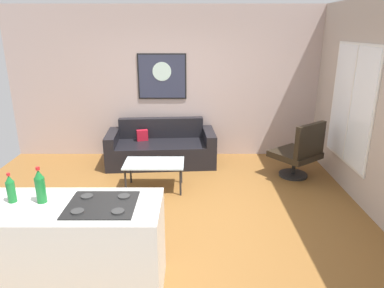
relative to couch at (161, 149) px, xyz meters
The scene contains 11 objects.
ground 1.96m from the couch, 80.08° to the right, with size 6.40×6.40×0.04m, color brown.
back_wall 1.28m from the couch, 56.88° to the left, with size 6.40×0.05×2.80m, color #B49E99.
right_wall 3.55m from the couch, 28.59° to the right, with size 0.05×6.40×2.80m, color #B0A094.
couch is the anchor object (origin of this frame).
coffee_table 1.13m from the couch, 90.68° to the right, with size 0.91×0.54×0.44m.
armchair 2.44m from the couch, 16.31° to the right, with size 0.93×0.93×0.97m.
kitchen_counter 3.41m from the couch, 98.73° to the right, with size 1.62×0.72×0.93m.
soda_bottle 3.54m from the couch, 107.52° to the right, with size 0.08×0.08×0.28m.
soda_bottle_2 3.48m from the couch, 103.18° to the right, with size 0.09×0.09×0.34m.
wall_painting 1.35m from the couch, 88.84° to the left, with size 0.90×0.03×0.84m.
window 3.26m from the couch, 19.12° to the right, with size 0.03×1.39×1.77m.
Camera 1 is at (0.23, -4.22, 2.38)m, focal length 32.94 mm.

